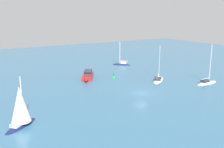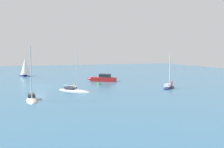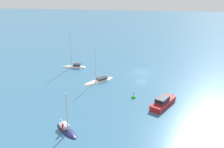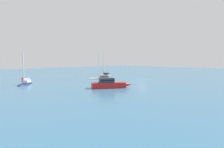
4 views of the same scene
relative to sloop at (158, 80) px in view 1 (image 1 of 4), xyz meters
The scene contains 7 objects.
ground_plane 11.13m from the sloop, 32.34° to the left, with size 160.00×160.00×0.00m, color teal.
sloop is the anchor object (origin of this frame).
sailboat 33.89m from the sloop, 15.77° to the left, with size 5.55×4.87×7.23m.
cabin_cruiser 16.33m from the sloop, 36.38° to the right, with size 5.50×7.43×1.90m.
yacht 19.44m from the sloop, 98.05° to the right, with size 4.89×5.22×7.30m.
sailboat_1 10.54m from the sloop, 132.15° to the left, with size 5.93×1.75×8.99m.
channel_buoy 10.47m from the sloop, 43.03° to the right, with size 0.89×0.89×1.67m.
Camera 1 is at (29.82, 37.89, 15.08)m, focal length 41.84 mm.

